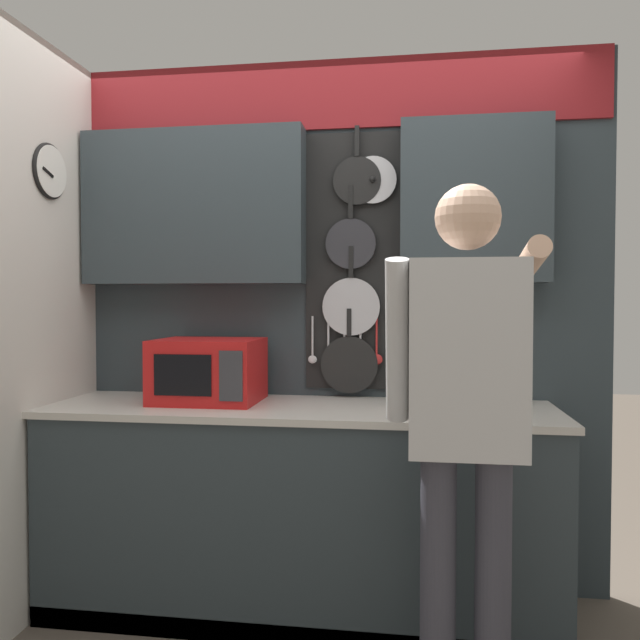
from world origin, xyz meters
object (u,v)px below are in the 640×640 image
Objects in this scene: knife_block at (464,385)px; person at (466,397)px; microwave at (209,370)px; utensil_crock at (402,388)px.

knife_block is 0.15× the size of person.
utensil_crock is (0.88, 0.00, -0.06)m from microwave.
microwave is 0.26× the size of person.
knife_block is 0.63m from person.
utensil_crock is at bearing 0.15° from microwave.
knife_block is 0.78× the size of utensil_crock.
knife_block is (1.15, 0.00, -0.04)m from microwave.
person is at bearing -29.60° from microwave.
microwave is 1.74× the size of knife_block.
person is at bearing -94.14° from knife_block.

